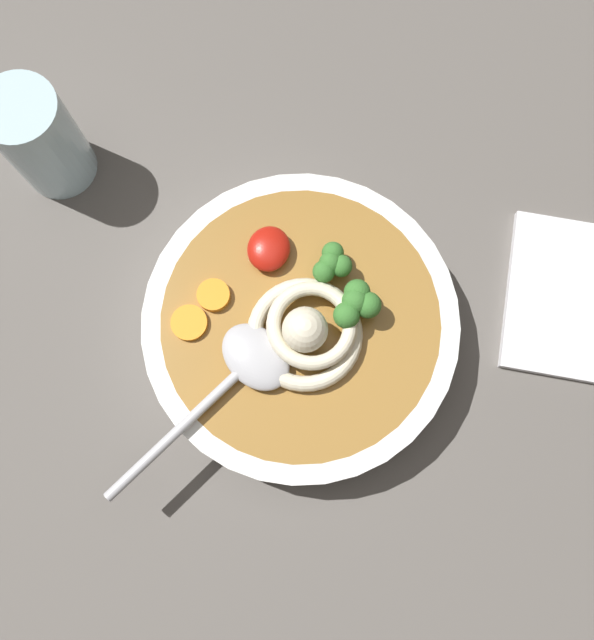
{
  "coord_description": "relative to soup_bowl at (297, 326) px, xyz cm",
  "views": [
    {
      "loc": [
        -13.04,
        -2.51,
        58.95
      ],
      "look_at": [
        -2.03,
        0.3,
        9.32
      ],
      "focal_mm": 36.1,
      "sensor_mm": 36.0,
      "label": 1
    }
  ],
  "objects": [
    {
      "name": "soup_spoon",
      "position": [
        -4.97,
        3.04,
        3.16
      ],
      "size": [
        16.45,
        11.87,
        1.6
      ],
      "rotation": [
        0.0,
        0.0,
        2.59
      ],
      "color": "#B7B7BC",
      "rests_on": "soup_bowl"
    },
    {
      "name": "broccoli_floret_right",
      "position": [
        4.69,
        -1.62,
        4.08
      ],
      "size": [
        3.46,
        2.98,
        2.74
      ],
      "color": "#7A9E60",
      "rests_on": "soup_bowl"
    },
    {
      "name": "folded_napkin",
      "position": [
        8.83,
        -22.78,
        -2.13
      ],
      "size": [
        15.01,
        12.78,
        0.8
      ],
      "primitive_type": "cube",
      "rotation": [
        0.0,
        0.0,
        0.07
      ],
      "color": "white",
      "rests_on": "table_slab"
    },
    {
      "name": "carrot_slice_beside_chili",
      "position": [
        0.25,
        6.91,
        2.7
      ],
      "size": [
        2.62,
        2.62,
        0.67
      ],
      "primitive_type": "cylinder",
      "color": "orange",
      "rests_on": "soup_bowl"
    },
    {
      "name": "chili_sauce_dollop",
      "position": [
        4.91,
        3.59,
        3.22
      ],
      "size": [
        3.82,
        3.43,
        1.72
      ],
      "primitive_type": "ellipsoid",
      "color": "#B2190F",
      "rests_on": "soup_bowl"
    },
    {
      "name": "soup_bowl",
      "position": [
        0.0,
        0.0,
        0.0
      ],
      "size": [
        25.36,
        25.36,
        4.89
      ],
      "color": "white",
      "rests_on": "table_slab"
    },
    {
      "name": "table_slab",
      "position": [
        2.03,
        -0.3,
        -4.74
      ],
      "size": [
        109.3,
        109.3,
        4.43
      ],
      "primitive_type": "cube",
      "color": "#5B5651",
      "rests_on": "ground"
    },
    {
      "name": "carrot_slice_far",
      "position": [
        -2.38,
        8.17,
        2.61
      ],
      "size": [
        2.89,
        2.89,
        0.49
      ],
      "primitive_type": "cylinder",
      "color": "orange",
      "rests_on": "soup_bowl"
    },
    {
      "name": "broccoli_floret_rear",
      "position": [
        1.8,
        -4.22,
        4.37
      ],
      "size": [
        4.05,
        3.48,
        3.2
      ],
      "color": "#7A9E60",
      "rests_on": "soup_bowl"
    },
    {
      "name": "noodle_pile",
      "position": [
        -0.91,
        -1.0,
        3.61
      ],
      "size": [
        9.99,
        9.79,
        4.01
      ],
      "color": "beige",
      "rests_on": "soup_bowl"
    },
    {
      "name": "drinking_glass",
      "position": [
        9.76,
        24.81,
        2.55
      ],
      "size": [
        6.48,
        6.48,
        10.16
      ],
      "primitive_type": "cylinder",
      "color": "silver",
      "rests_on": "table_slab"
    }
  ]
}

